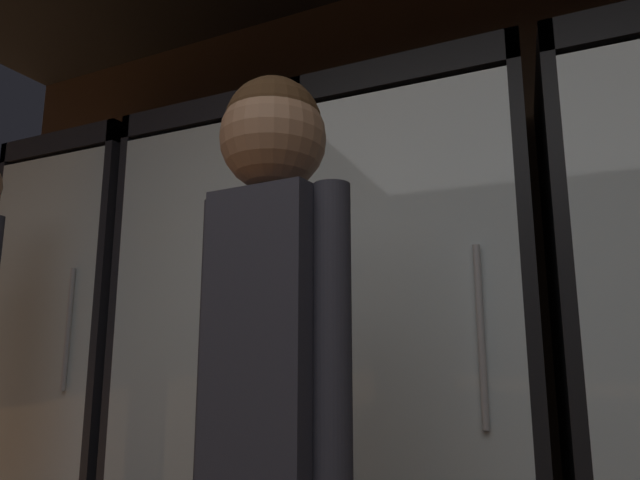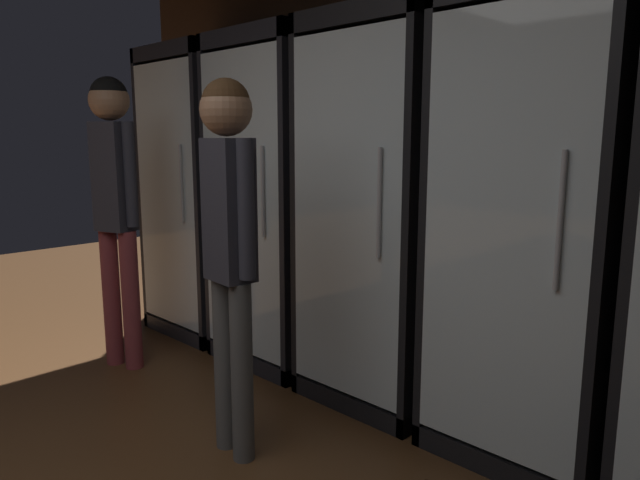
{
  "view_description": "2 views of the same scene",
  "coord_description": "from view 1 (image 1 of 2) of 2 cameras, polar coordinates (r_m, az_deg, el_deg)",
  "views": [
    {
      "loc": [
        0.08,
        0.93,
        1.15
      ],
      "look_at": [
        -0.53,
        2.32,
        1.4
      ],
      "focal_mm": 26.0,
      "sensor_mm": 36.0,
      "label": 1
    },
    {
      "loc": [
        1.58,
        0.27,
        1.39
      ],
      "look_at": [
        -0.47,
        2.36,
        0.87
      ],
      "focal_mm": 32.36,
      "sensor_mm": 36.0,
      "label": 2
    }
  ],
  "objects": [
    {
      "name": "cooler_far_left",
      "position": [
        2.65,
        -25.06,
        -12.21
      ],
      "size": [
        0.76,
        0.69,
        2.01
      ],
      "color": "black",
      "rests_on": "ground"
    },
    {
      "name": "cooler_center",
      "position": [
        1.81,
        13.0,
        -14.65
      ],
      "size": [
        0.76,
        0.69,
        2.01
      ],
      "color": "black",
      "rests_on": "ground"
    },
    {
      "name": "wall_back",
      "position": [
        2.11,
        21.45,
        -1.97
      ],
      "size": [
        6.0,
        0.06,
        2.8
      ],
      "primitive_type": "cube",
      "color": "#382619",
      "rests_on": "ground"
    },
    {
      "name": "shopper_far",
      "position": [
        0.9,
        -6.25,
        -15.92
      ],
      "size": [
        0.33,
        0.22,
        1.63
      ],
      "color": "#4C4C4C",
      "rests_on": "ground"
    },
    {
      "name": "cooler_left",
      "position": [
        2.12,
        -9.85,
        -13.77
      ],
      "size": [
        0.76,
        0.69,
        2.01
      ],
      "color": "black",
      "rests_on": "ground"
    }
  ]
}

